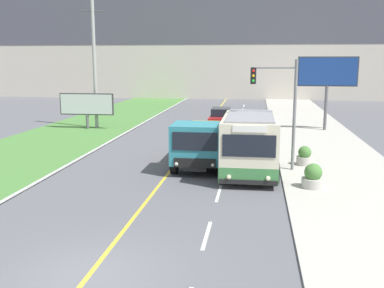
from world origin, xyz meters
name	(u,v)px	position (x,y,z in m)	size (l,w,h in m)	color
ground_plane	(88,276)	(0.00, 0.00, 0.00)	(300.00, 300.00, 0.00)	#56565B
lane_marking_centre	(133,235)	(0.41, 2.89, 0.00)	(2.88, 140.00, 0.01)	gold
apartment_block_background	(229,22)	(0.00, 57.10, 10.85)	(80.00, 8.04, 21.69)	beige
city_bus	(250,145)	(3.96, 11.07, 1.49)	(2.71, 5.52, 2.94)	beige
dump_truck	(200,145)	(1.43, 12.10, 1.24)	(2.58, 6.82, 2.46)	black
car_distant	(221,117)	(1.24, 27.95, 0.69)	(1.80, 4.30, 1.45)	maroon
utility_pole_far	(94,62)	(-8.69, 24.65, 5.32)	(1.80, 0.28, 10.53)	#9E9E99
traffic_light_mast	(281,101)	(5.43, 12.16, 3.55)	(2.28, 0.32, 5.55)	slate
billboard_large	(328,75)	(9.62, 25.83, 4.39)	(4.55, 0.24, 5.77)	#59595B
billboard_small	(87,105)	(-9.26, 24.06, 1.96)	(4.44, 0.24, 2.88)	#59595B
planter_round_near	(313,177)	(6.73, 8.99, 0.54)	(0.97, 0.97, 1.06)	#B7B2A8
planter_round_second	(305,157)	(6.81, 13.31, 0.52)	(0.85, 0.85, 1.00)	#B7B2A8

